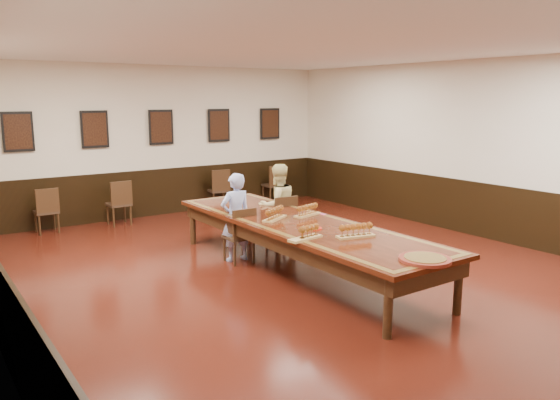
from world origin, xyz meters
TOP-DOWN VIEW (x-y plane):
  - floor at (0.00, 0.00)m, footprint 8.00×10.00m
  - ceiling at (0.00, 0.00)m, footprint 8.00×10.00m
  - wall_back at (0.00, 5.01)m, footprint 8.00×0.02m
  - wall_right at (4.01, 0.00)m, footprint 0.02×10.00m
  - chair_man at (-0.46, 0.95)m, footprint 0.41×0.45m
  - chair_woman at (0.54, 1.25)m, footprint 0.47×0.50m
  - spare_chair_a at (-2.48, 4.65)m, footprint 0.41×0.45m
  - spare_chair_b at (-1.14, 4.51)m, footprint 0.43×0.47m
  - spare_chair_c at (1.26, 4.79)m, footprint 0.50×0.53m
  - spare_chair_d at (2.72, 4.69)m, footprint 0.47×0.50m
  - person_man at (-0.46, 1.05)m, footprint 0.51×0.34m
  - person_woman at (0.54, 1.35)m, footprint 0.75×0.61m
  - pink_phone at (0.60, 0.23)m, footprint 0.08×0.14m
  - wainscoting at (0.00, 0.00)m, footprint 8.00×10.00m
  - conference_table at (0.00, 0.00)m, footprint 1.40×5.00m
  - posters at (0.00, 4.94)m, footprint 6.14×0.04m
  - flight_a at (-0.21, 0.34)m, footprint 0.53×0.38m
  - flight_b at (0.35, 0.27)m, footprint 0.51×0.26m
  - flight_c at (-0.51, -0.82)m, footprint 0.51×0.22m
  - flight_d at (0.06, -1.11)m, footprint 0.52×0.27m
  - red_plate_grp at (-0.10, -0.45)m, footprint 0.22×0.22m
  - carved_platter at (-0.02, -2.31)m, footprint 0.70×0.70m

SIDE VIEW (x-z plane):
  - floor at x=0.00m, z-range -0.02..0.00m
  - chair_man at x=-0.46m, z-range 0.00..0.87m
  - spare_chair_a at x=-2.48m, z-range 0.00..0.87m
  - spare_chair_b at x=-1.14m, z-range 0.00..0.91m
  - chair_woman at x=0.54m, z-range 0.00..0.91m
  - spare_chair_d at x=2.72m, z-range 0.00..0.93m
  - spare_chair_c at x=1.26m, z-range 0.00..0.93m
  - wainscoting at x=0.00m, z-range 0.00..1.00m
  - conference_table at x=0.00m, z-range 0.23..0.99m
  - person_man at x=-0.46m, z-range 0.00..1.38m
  - person_woman at x=0.54m, z-range 0.00..1.42m
  - pink_phone at x=0.60m, z-range 0.75..0.76m
  - red_plate_grp at x=-0.10m, z-range 0.75..0.78m
  - carved_platter at x=-0.02m, z-range 0.75..0.79m
  - flight_b at x=0.35m, z-range 0.74..0.93m
  - flight_c at x=-0.51m, z-range 0.74..0.93m
  - flight_d at x=0.06m, z-range 0.74..0.93m
  - flight_a at x=-0.21m, z-range 0.74..0.94m
  - wall_back at x=0.00m, z-range 0.00..3.20m
  - wall_right at x=4.01m, z-range 0.00..3.20m
  - posters at x=0.00m, z-range 1.53..2.27m
  - ceiling at x=0.00m, z-range 3.20..3.22m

